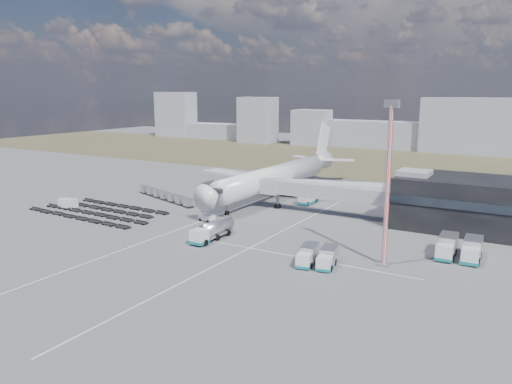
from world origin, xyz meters
The scene contains 16 objects.
ground centered at (0.00, 0.00, 0.00)m, with size 420.00×420.00×0.00m, color #565659.
grass_strip centered at (0.00, 110.00, 0.01)m, with size 420.00×90.00×0.01m, color brown.
lane_markings centered at (9.77, 3.00, 0.01)m, with size 47.12×110.00×0.01m.
terminal centered at (47.77, 23.96, 5.25)m, with size 30.40×16.40×11.00m.
jet_bridge centered at (15.90, 20.42, 5.05)m, with size 30.30×3.80×7.05m.
airliner centered at (0.00, 32.38, 5.29)m, with size 51.59×64.53×17.62m.
skyline centered at (0.92, 152.87, 9.13)m, with size 280.24×20.51×25.89m.
fuel_tanker centered at (7.55, -7.04, 1.69)m, with size 2.75×10.46×3.38m.
pushback_tug centered at (-0.89, 2.88, 0.71)m, with size 3.10×1.74×1.42m, color silver.
utility_van centered at (-34.75, -4.17, 1.16)m, with size 4.36×1.97×2.32m, color silver.
catering_truck centered at (10.11, 28.56, 1.50)m, with size 2.69×6.43×2.94m.
service_trucks_near centered at (29.44, -9.93, 1.41)m, with size 6.38×7.24×2.59m.
service_trucks_far centered at (47.69, 4.61, 1.68)m, with size 6.73×7.95×3.09m.
uld_row centered at (-21.91, 14.24, 1.10)m, with size 22.88×9.42×1.83m.
baggage_dollies centered at (-25.70, -3.28, 0.36)m, with size 32.14×14.97×0.72m.
floodlight_mast centered at (38.21, -4.68, 12.59)m, with size 2.40×1.94×25.13m.
Camera 1 is at (58.48, -77.75, 26.32)m, focal length 35.00 mm.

